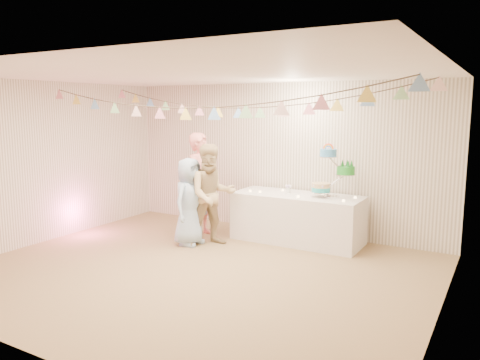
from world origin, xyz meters
The scene contains 25 objects.
floor centered at (0.00, 0.00, 0.00)m, with size 6.00×6.00×0.00m, color olive.
ceiling centered at (0.00, 0.00, 2.60)m, with size 6.00×6.00×0.00m, color silver.
back_wall centered at (0.00, 2.50, 1.30)m, with size 6.00×6.00×0.00m, color silver.
front_wall centered at (0.00, -2.50, 1.30)m, with size 6.00×6.00×0.00m, color silver.
left_wall centered at (-3.00, 0.00, 1.30)m, with size 5.00×5.00×0.00m, color silver.
right_wall centered at (3.00, 0.00, 1.30)m, with size 5.00×5.00×0.00m, color silver.
table centered at (0.60, 1.99, 0.39)m, with size 2.09×0.83×0.78m, color silver.
cake_stand centered at (1.15, 2.04, 1.14)m, with size 0.70×0.41×0.79m, color silver, non-canonical shape.
cake_bottom centered at (1.00, 1.98, 0.84)m, with size 0.31×0.31×0.15m, color #27B2B7, non-canonical shape.
cake_middle centered at (1.33, 2.13, 1.11)m, with size 0.27×0.27×0.22m, color #1D8825, non-canonical shape.
cake_top_tier centered at (1.09, 2.01, 1.38)m, with size 0.25×0.25×0.19m, color #4290D2, non-canonical shape.
platter centered at (0.08, 1.94, 0.76)m, with size 0.32×0.32×0.02m, color white.
posy centered at (0.40, 2.04, 0.82)m, with size 0.12×0.12×0.14m, color white, non-canonical shape.
person_adult_a centered at (-0.98, 1.51, 0.88)m, with size 0.64×0.42×1.76m, color #E07D75.
person_adult_b centered at (-0.51, 1.13, 0.81)m, with size 0.79×0.61×1.62m, color tan.
person_child centered at (-0.83, 0.97, 0.70)m, with size 0.68×0.44×1.40m, color #9CBCDE.
bunting_back centered at (0.00, 1.10, 2.35)m, with size 5.60×1.10×0.40m, color pink, non-canonical shape.
bunting_front centered at (0.00, -0.20, 2.32)m, with size 5.60×0.90×0.36m, color #72A5E5, non-canonical shape.
tealight_0 centered at (-0.20, 1.84, 0.80)m, with size 0.04×0.04×0.03m, color #FFD88C.
tealight_1 centered at (0.25, 2.17, 0.80)m, with size 0.04×0.04×0.03m, color #FFD88C.
tealight_2 centered at (0.70, 1.77, 0.80)m, with size 0.04×0.04×0.03m, color #FFD88C.
tealight_3 centered at (0.95, 2.21, 0.80)m, with size 0.04×0.04×0.03m, color #FFD88C.
tealight_4 centered at (1.42, 1.81, 0.80)m, with size 0.04×0.04×0.03m, color #FFD88C.
tealight_5 centered at (1.50, 2.14, 0.80)m, with size 0.04×0.04×0.03m, color #FFD88C.
tealight_6 centered at (-0.02, 1.84, 0.80)m, with size 0.04×0.04×0.03m, color #FFD88C.
Camera 1 is at (3.52, -4.93, 2.18)m, focal length 35.00 mm.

